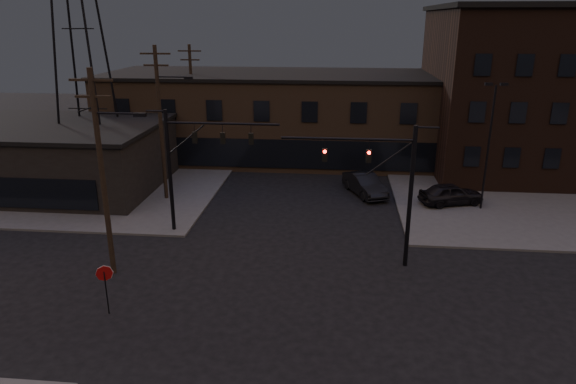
% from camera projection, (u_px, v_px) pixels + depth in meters
% --- Properties ---
extents(ground, '(140.00, 140.00, 0.00)m').
position_uv_depth(ground, '(282.00, 300.00, 25.36)').
color(ground, black).
rests_on(ground, ground).
extents(sidewalk_ne, '(30.00, 30.00, 0.15)m').
position_uv_depth(sidewalk_ne, '(564.00, 180.00, 44.02)').
color(sidewalk_ne, '#474744').
rests_on(sidewalk_ne, ground).
extents(sidewalk_nw, '(30.00, 30.00, 0.15)m').
position_uv_depth(sidewalk_nw, '(75.00, 166.00, 48.14)').
color(sidewalk_nw, '#474744').
rests_on(sidewalk_nw, ground).
extents(building_row, '(40.00, 12.00, 8.00)m').
position_uv_depth(building_row, '(313.00, 118.00, 50.48)').
color(building_row, brown).
rests_on(building_row, ground).
extents(building_right, '(22.00, 16.00, 14.00)m').
position_uv_depth(building_right, '(559.00, 93.00, 45.58)').
color(building_right, black).
rests_on(building_right, ground).
extents(building_left, '(16.00, 12.00, 5.00)m').
position_uv_depth(building_left, '(58.00, 158.00, 41.52)').
color(building_left, black).
rests_on(building_left, ground).
extents(traffic_signal_near, '(7.12, 0.24, 8.00)m').
position_uv_depth(traffic_signal_near, '(390.00, 181.00, 27.52)').
color(traffic_signal_near, black).
rests_on(traffic_signal_near, ground).
extents(traffic_signal_far, '(7.12, 0.24, 8.00)m').
position_uv_depth(traffic_signal_far, '(189.00, 158.00, 31.93)').
color(traffic_signal_far, black).
rests_on(traffic_signal_far, ground).
extents(stop_sign, '(0.72, 0.33, 2.48)m').
position_uv_depth(stop_sign, '(105.00, 278.00, 23.65)').
color(stop_sign, black).
rests_on(stop_sign, ground).
extents(utility_pole_near, '(3.70, 0.28, 11.00)m').
position_uv_depth(utility_pole_near, '(103.00, 170.00, 26.25)').
color(utility_pole_near, black).
rests_on(utility_pole_near, ground).
extents(utility_pole_mid, '(3.70, 0.28, 11.50)m').
position_uv_depth(utility_pole_mid, '(161.00, 121.00, 37.58)').
color(utility_pole_mid, black).
rests_on(utility_pole_mid, ground).
extents(utility_pole_far, '(2.20, 0.28, 11.00)m').
position_uv_depth(utility_pole_far, '(192.00, 101.00, 49.11)').
color(utility_pole_far, black).
rests_on(utility_pole_far, ground).
extents(transmission_tower, '(7.00, 7.00, 25.00)m').
position_uv_depth(transmission_tower, '(78.00, 29.00, 40.02)').
color(transmission_tower, black).
rests_on(transmission_tower, ground).
extents(lot_light_a, '(1.50, 0.28, 9.14)m').
position_uv_depth(lot_light_a, '(490.00, 136.00, 35.58)').
color(lot_light_a, black).
rests_on(lot_light_a, ground).
extents(lot_light_b, '(1.50, 0.28, 9.14)m').
position_uv_depth(lot_light_b, '(552.00, 124.00, 39.73)').
color(lot_light_b, black).
rests_on(lot_light_b, ground).
extents(parked_car_lot_a, '(5.03, 3.21, 1.60)m').
position_uv_depth(parked_car_lot_a, '(451.00, 194.00, 37.90)').
color(parked_car_lot_a, black).
rests_on(parked_car_lot_a, sidewalk_ne).
extents(parked_car_lot_b, '(4.87, 2.16, 1.39)m').
position_uv_depth(parked_car_lot_b, '(520.00, 167.00, 45.08)').
color(parked_car_lot_b, silver).
rests_on(parked_car_lot_b, sidewalk_ne).
extents(car_crossing, '(3.65, 5.40, 1.69)m').
position_uv_depth(car_crossing, '(365.00, 184.00, 40.41)').
color(car_crossing, black).
rests_on(car_crossing, ground).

